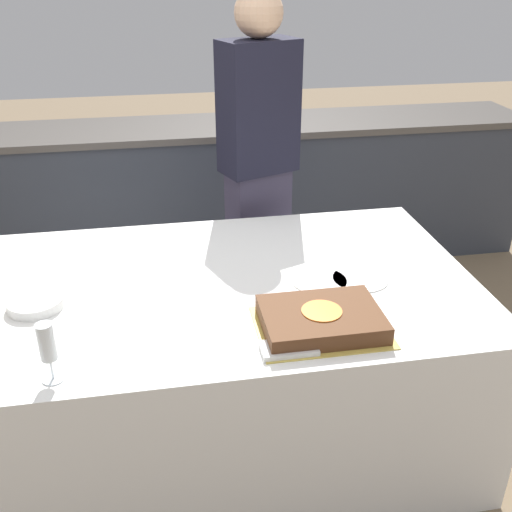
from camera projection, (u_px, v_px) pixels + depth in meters
The scene contains 10 objects.
ground_plane at pixel (221, 431), 2.62m from camera, with size 14.00×14.00×0.00m, color #7A664C.
back_counter at pixel (187, 196), 3.86m from camera, with size 4.40×0.58×0.92m.
dining_table at pixel (219, 362), 2.45m from camera, with size 1.98×1.18×0.75m.
cake at pixel (321, 320), 1.99m from camera, with size 0.43×0.33×0.07m.
plate_stack at pixel (36, 303), 2.11m from camera, with size 0.20×0.20×0.04m.
wine_glass at pixel (47, 344), 1.71m from camera, with size 0.07×0.07×0.19m.
side_plate_near_cake at pixel (319, 281), 2.28m from camera, with size 0.21×0.21×0.00m.
side_plate_right_edge at pixel (360, 279), 2.30m from camera, with size 0.21×0.21×0.00m.
utensil_pile at pixel (289, 349), 1.88m from camera, with size 0.18×0.10×0.02m.
person_cutting_cake at pixel (258, 167), 2.95m from camera, with size 0.40×0.31×1.74m.
Camera 1 is at (-0.20, -1.98, 1.87)m, focal length 42.00 mm.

